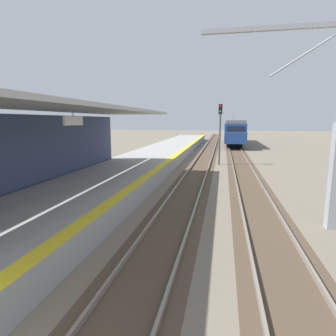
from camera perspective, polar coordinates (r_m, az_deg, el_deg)
station_platform at (r=19.02m, az=-8.14°, el=-0.72°), size 5.00×80.00×0.91m
track_pair_nearest_platform at (r=22.05m, az=6.24°, el=-0.32°), size 2.34×120.00×0.16m
track_pair_middle at (r=22.03m, az=15.08°, el=-0.60°), size 2.34×120.00×0.16m
approaching_train at (r=47.15m, az=13.16°, el=7.36°), size 2.93×19.60×4.76m
rail_signal_post at (r=24.76m, az=10.50°, el=7.98°), size 0.32×0.34×5.20m
catenary_pylon_far_side at (r=11.18m, az=30.24°, el=7.14°), size 5.00×0.40×7.50m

